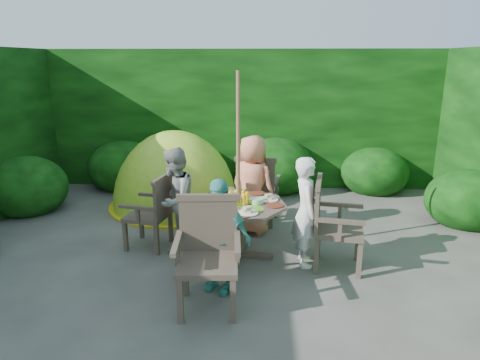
{
  "coord_description": "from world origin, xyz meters",
  "views": [
    {
      "loc": [
        0.37,
        -4.24,
        2.31
      ],
      "look_at": [
        0.09,
        0.94,
        0.85
      ],
      "focal_mm": 32.0,
      "sensor_mm": 36.0,
      "label": 1
    }
  ],
  "objects_px": {
    "child_front": "(219,235)",
    "garden_chair_back": "(257,189)",
    "patio_table": "(239,211)",
    "child_back": "(253,185)",
    "garden_chair_front": "(208,252)",
    "garden_chair_right": "(332,223)",
    "child_right": "(306,212)",
    "garden_chair_left": "(153,211)",
    "child_left": "(175,200)",
    "parasol_pole": "(238,169)",
    "dome_tent": "(176,205)"
  },
  "relations": [
    {
      "from": "garden_chair_right",
      "to": "child_front",
      "type": "xyz_separation_m",
      "value": [
        -1.22,
        -0.58,
        0.07
      ]
    },
    {
      "from": "garden_chair_front",
      "to": "dome_tent",
      "type": "bearing_deg",
      "value": 103.27
    },
    {
      "from": "child_left",
      "to": "garden_chair_right",
      "type": "bearing_deg",
      "value": 90.21
    },
    {
      "from": "garden_chair_left",
      "to": "garden_chair_right",
      "type": "bearing_deg",
      "value": 90.86
    },
    {
      "from": "garden_chair_left",
      "to": "child_back",
      "type": "height_order",
      "value": "child_back"
    },
    {
      "from": "garden_chair_left",
      "to": "garden_chair_front",
      "type": "bearing_deg",
      "value": 45.48
    },
    {
      "from": "garden_chair_back",
      "to": "child_left",
      "type": "height_order",
      "value": "child_left"
    },
    {
      "from": "parasol_pole",
      "to": "child_back",
      "type": "height_order",
      "value": "parasol_pole"
    },
    {
      "from": "parasol_pole",
      "to": "patio_table",
      "type": "bearing_deg",
      "value": 1.94
    },
    {
      "from": "parasol_pole",
      "to": "child_front",
      "type": "distance_m",
      "value": 0.94
    },
    {
      "from": "patio_table",
      "to": "child_back",
      "type": "distance_m",
      "value": 0.81
    },
    {
      "from": "garden_chair_right",
      "to": "garden_chair_front",
      "type": "bearing_deg",
      "value": 133.1
    },
    {
      "from": "child_left",
      "to": "dome_tent",
      "type": "distance_m",
      "value": 1.85
    },
    {
      "from": "child_right",
      "to": "garden_chair_left",
      "type": "bearing_deg",
      "value": 75.04
    },
    {
      "from": "parasol_pole",
      "to": "garden_chair_front",
      "type": "relative_size",
      "value": 2.14
    },
    {
      "from": "child_front",
      "to": "dome_tent",
      "type": "distance_m",
      "value": 2.87
    },
    {
      "from": "child_front",
      "to": "garden_chair_left",
      "type": "bearing_deg",
      "value": 157.88
    },
    {
      "from": "garden_chair_front",
      "to": "child_right",
      "type": "relative_size",
      "value": 0.8
    },
    {
      "from": "garden_chair_right",
      "to": "child_back",
      "type": "xyz_separation_m",
      "value": [
        -0.92,
        0.99,
        0.15
      ]
    },
    {
      "from": "child_front",
      "to": "garden_chair_back",
      "type": "bearing_deg",
      "value": 103.81
    },
    {
      "from": "child_right",
      "to": "dome_tent",
      "type": "relative_size",
      "value": 0.52
    },
    {
      "from": "child_front",
      "to": "child_left",
      "type": "bearing_deg",
      "value": 148.89
    },
    {
      "from": "child_right",
      "to": "patio_table",
      "type": "bearing_deg",
      "value": 74.94
    },
    {
      "from": "garden_chair_front",
      "to": "child_back",
      "type": "distance_m",
      "value": 1.9
    },
    {
      "from": "patio_table",
      "to": "parasol_pole",
      "type": "height_order",
      "value": "parasol_pole"
    },
    {
      "from": "patio_table",
      "to": "garden_chair_front",
      "type": "xyz_separation_m",
      "value": [
        -0.23,
        -1.07,
        -0.02
      ]
    },
    {
      "from": "garden_chair_front",
      "to": "child_right",
      "type": "height_order",
      "value": "child_right"
    },
    {
      "from": "parasol_pole",
      "to": "dome_tent",
      "type": "xyz_separation_m",
      "value": [
        -1.14,
        1.84,
        -1.1
      ]
    },
    {
      "from": "garden_chair_back",
      "to": "garden_chair_front",
      "type": "distance_m",
      "value": 2.18
    },
    {
      "from": "patio_table",
      "to": "child_back",
      "type": "relative_size",
      "value": 1.01
    },
    {
      "from": "garden_chair_left",
      "to": "dome_tent",
      "type": "relative_size",
      "value": 0.37
    },
    {
      "from": "garden_chair_right",
      "to": "garden_chair_left",
      "type": "distance_m",
      "value": 2.19
    },
    {
      "from": "garden_chair_left",
      "to": "garden_chair_front",
      "type": "distance_m",
      "value": 1.53
    },
    {
      "from": "child_left",
      "to": "garden_chair_left",
      "type": "bearing_deg",
      "value": -89.49
    },
    {
      "from": "patio_table",
      "to": "child_back",
      "type": "xyz_separation_m",
      "value": [
        0.15,
        0.79,
        0.1
      ]
    },
    {
      "from": "garden_chair_left",
      "to": "child_left",
      "type": "xyz_separation_m",
      "value": [
        0.29,
        -0.06,
        0.16
      ]
    },
    {
      "from": "patio_table",
      "to": "child_right",
      "type": "xyz_separation_m",
      "value": [
        0.78,
        -0.15,
        0.07
      ]
    },
    {
      "from": "garden_chair_right",
      "to": "garden_chair_front",
      "type": "relative_size",
      "value": 0.97
    },
    {
      "from": "parasol_pole",
      "to": "garden_chair_left",
      "type": "relative_size",
      "value": 2.41
    },
    {
      "from": "garden_chair_front",
      "to": "garden_chair_right",
      "type": "bearing_deg",
      "value": 29.42
    },
    {
      "from": "child_back",
      "to": "garden_chair_front",
      "type": "bearing_deg",
      "value": 109.03
    },
    {
      "from": "child_right",
      "to": "child_left",
      "type": "xyz_separation_m",
      "value": [
        -1.57,
        0.3,
        0.01
      ]
    },
    {
      "from": "garden_chair_back",
      "to": "garden_chair_front",
      "type": "bearing_deg",
      "value": 87.66
    },
    {
      "from": "child_right",
      "to": "dome_tent",
      "type": "height_order",
      "value": "child_right"
    },
    {
      "from": "parasol_pole",
      "to": "garden_chair_left",
      "type": "height_order",
      "value": "parasol_pole"
    },
    {
      "from": "parasol_pole",
      "to": "child_front",
      "type": "height_order",
      "value": "parasol_pole"
    },
    {
      "from": "parasol_pole",
      "to": "child_left",
      "type": "xyz_separation_m",
      "value": [
        -0.79,
        0.15,
        -0.45
      ]
    },
    {
      "from": "garden_chair_right",
      "to": "dome_tent",
      "type": "bearing_deg",
      "value": 56.76
    },
    {
      "from": "patio_table",
      "to": "garden_chair_left",
      "type": "relative_size",
      "value": 1.5
    },
    {
      "from": "garden_chair_front",
      "to": "child_right",
      "type": "bearing_deg",
      "value": 38.06
    }
  ]
}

